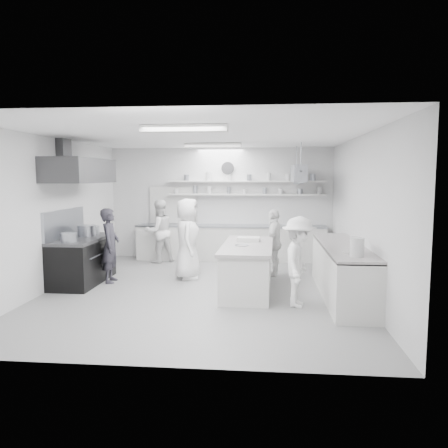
# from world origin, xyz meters

# --- Properties ---
(floor) EXTENTS (6.00, 7.00, 0.02)m
(floor) POSITION_xyz_m (0.00, 0.00, -0.01)
(floor) COLOR gray
(floor) RESTS_ON ground
(ceiling) EXTENTS (6.00, 7.00, 0.02)m
(ceiling) POSITION_xyz_m (0.00, 0.00, 3.01)
(ceiling) COLOR white
(ceiling) RESTS_ON wall_back
(wall_back) EXTENTS (6.00, 0.04, 3.00)m
(wall_back) POSITION_xyz_m (0.00, 3.50, 1.50)
(wall_back) COLOR silver
(wall_back) RESTS_ON floor
(wall_front) EXTENTS (6.00, 0.04, 3.00)m
(wall_front) POSITION_xyz_m (0.00, -3.50, 1.50)
(wall_front) COLOR silver
(wall_front) RESTS_ON floor
(wall_left) EXTENTS (0.04, 7.00, 3.00)m
(wall_left) POSITION_xyz_m (-3.00, 0.00, 1.50)
(wall_left) COLOR silver
(wall_left) RESTS_ON floor
(wall_right) EXTENTS (0.04, 7.00, 3.00)m
(wall_right) POSITION_xyz_m (3.00, 0.00, 1.50)
(wall_right) COLOR silver
(wall_right) RESTS_ON floor
(stove) EXTENTS (0.80, 1.80, 0.90)m
(stove) POSITION_xyz_m (-2.60, 0.40, 0.45)
(stove) COLOR black
(stove) RESTS_ON floor
(exhaust_hood) EXTENTS (0.85, 2.00, 0.50)m
(exhaust_hood) POSITION_xyz_m (-2.60, 0.40, 2.35)
(exhaust_hood) COLOR #3D3D3F
(exhaust_hood) RESTS_ON wall_left
(back_counter) EXTENTS (5.00, 0.60, 0.92)m
(back_counter) POSITION_xyz_m (0.30, 3.20, 0.46)
(back_counter) COLOR silver
(back_counter) RESTS_ON floor
(shelf_lower) EXTENTS (4.20, 0.26, 0.04)m
(shelf_lower) POSITION_xyz_m (0.70, 3.37, 1.75)
(shelf_lower) COLOR silver
(shelf_lower) RESTS_ON wall_back
(shelf_upper) EXTENTS (4.20, 0.26, 0.04)m
(shelf_upper) POSITION_xyz_m (0.70, 3.37, 2.10)
(shelf_upper) COLOR silver
(shelf_upper) RESTS_ON wall_back
(pass_through_window) EXTENTS (1.30, 0.04, 1.00)m
(pass_through_window) POSITION_xyz_m (-1.30, 3.48, 1.45)
(pass_through_window) COLOR black
(pass_through_window) RESTS_ON wall_back
(wall_clock) EXTENTS (0.32, 0.05, 0.32)m
(wall_clock) POSITION_xyz_m (0.20, 3.46, 2.45)
(wall_clock) COLOR white
(wall_clock) RESTS_ON wall_back
(right_counter) EXTENTS (0.74, 3.30, 0.94)m
(right_counter) POSITION_xyz_m (2.65, -0.20, 0.47)
(right_counter) COLOR silver
(right_counter) RESTS_ON floor
(pot_rack) EXTENTS (0.30, 1.60, 0.40)m
(pot_rack) POSITION_xyz_m (2.00, 2.40, 2.30)
(pot_rack) COLOR #9598A1
(pot_rack) RESTS_ON ceiling
(light_fixture_front) EXTENTS (1.30, 0.25, 0.10)m
(light_fixture_front) POSITION_xyz_m (0.00, -1.80, 2.94)
(light_fixture_front) COLOR silver
(light_fixture_front) RESTS_ON ceiling
(light_fixture_rear) EXTENTS (1.30, 0.25, 0.10)m
(light_fixture_rear) POSITION_xyz_m (0.00, 1.80, 2.94)
(light_fixture_rear) COLOR silver
(light_fixture_rear) RESTS_ON ceiling
(prep_island) EXTENTS (0.94, 2.38, 0.87)m
(prep_island) POSITION_xyz_m (0.88, 0.10, 0.43)
(prep_island) COLOR silver
(prep_island) RESTS_ON floor
(stove_pot) EXTENTS (0.39, 0.39, 0.28)m
(stove_pot) POSITION_xyz_m (-2.60, 0.67, 1.05)
(stove_pot) COLOR #9598A1
(stove_pot) RESTS_ON stove
(cook_stove) EXTENTS (0.44, 0.61, 1.57)m
(cook_stove) POSITION_xyz_m (-2.04, 0.51, 0.78)
(cook_stove) COLOR #2C2B33
(cook_stove) RESTS_ON floor
(cook_back) EXTENTS (1.00, 0.98, 1.63)m
(cook_back) POSITION_xyz_m (-1.53, 2.72, 0.82)
(cook_back) COLOR white
(cook_back) RESTS_ON floor
(cook_island_left) EXTENTS (0.68, 0.93, 1.76)m
(cook_island_left) POSITION_xyz_m (-0.47, 0.97, 0.88)
(cook_island_left) COLOR white
(cook_island_left) RESTS_ON floor
(cook_island_right) EXTENTS (0.56, 0.94, 1.50)m
(cook_island_right) POSITION_xyz_m (1.42, 1.48, 0.75)
(cook_island_right) COLOR white
(cook_island_right) RESTS_ON floor
(cook_right) EXTENTS (0.76, 1.10, 1.56)m
(cook_right) POSITION_xyz_m (1.79, -0.87, 0.78)
(cook_right) COLOR white
(cook_right) RESTS_ON floor
(bowl_island_a) EXTENTS (0.33, 0.33, 0.06)m
(bowl_island_a) POSITION_xyz_m (0.77, -0.07, 0.90)
(bowl_island_a) COLOR #9598A1
(bowl_island_a) RESTS_ON prep_island
(bowl_island_b) EXTENTS (0.23, 0.23, 0.05)m
(bowl_island_b) POSITION_xyz_m (0.85, 0.36, 0.90)
(bowl_island_b) COLOR silver
(bowl_island_b) RESTS_ON prep_island
(bowl_right) EXTENTS (0.24, 0.24, 0.05)m
(bowl_right) POSITION_xyz_m (2.59, -1.05, 0.97)
(bowl_right) COLOR silver
(bowl_right) RESTS_ON right_counter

